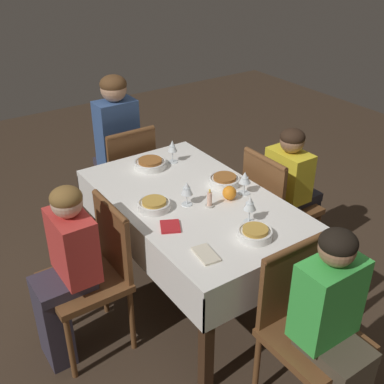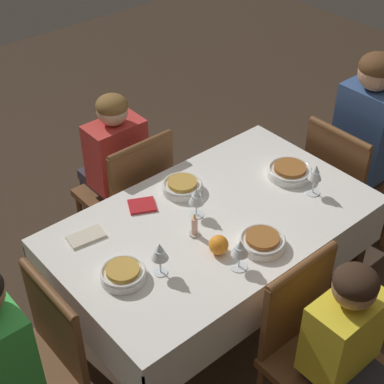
# 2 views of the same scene
# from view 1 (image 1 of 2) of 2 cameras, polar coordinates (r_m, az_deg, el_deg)

# --- Properties ---
(ground_plane) EXTENTS (8.00, 8.00, 0.00)m
(ground_plane) POSITION_cam_1_polar(r_m,az_deg,el_deg) (3.29, 0.04, -11.95)
(ground_plane) COLOR #3D2D21
(dining_table) EXTENTS (1.45, 0.86, 0.74)m
(dining_table) POSITION_cam_1_polar(r_m,az_deg,el_deg) (2.90, 0.04, -2.29)
(dining_table) COLOR white
(dining_table) RESTS_ON ground_plane
(chair_east) EXTENTS (0.42, 0.42, 0.89)m
(chair_east) POSITION_cam_1_polar(r_m,az_deg,el_deg) (3.71, -7.84, 2.32)
(chair_east) COLOR brown
(chair_east) RESTS_ON ground_plane
(chair_south) EXTENTS (0.42, 0.42, 0.89)m
(chair_south) POSITION_cam_1_polar(r_m,az_deg,el_deg) (3.32, 9.82, -1.33)
(chair_south) COLOR brown
(chair_south) RESTS_ON ground_plane
(chair_north) EXTENTS (0.42, 0.42, 0.89)m
(chair_north) POSITION_cam_1_polar(r_m,az_deg,el_deg) (2.73, -11.45, -9.03)
(chair_north) COLOR brown
(chair_north) RESTS_ON ground_plane
(chair_west) EXTENTS (0.42, 0.42, 0.89)m
(chair_west) POSITION_cam_1_polar(r_m,az_deg,el_deg) (2.44, 13.30, -14.89)
(chair_west) COLOR brown
(chair_west) RESTS_ON ground_plane
(person_adult_denim) EXTENTS (0.34, 0.30, 1.23)m
(person_adult_denim) POSITION_cam_1_polar(r_m,az_deg,el_deg) (3.75, -9.09, 5.82)
(person_adult_denim) COLOR #383342
(person_adult_denim) RESTS_ON ground_plane
(person_child_yellow) EXTENTS (0.30, 0.33, 1.02)m
(person_child_yellow) POSITION_cam_1_polar(r_m,az_deg,el_deg) (3.39, 11.94, 0.35)
(person_child_yellow) COLOR #282833
(person_child_yellow) RESTS_ON ground_plane
(person_child_red) EXTENTS (0.30, 0.33, 1.05)m
(person_child_red) POSITION_cam_1_polar(r_m,az_deg,el_deg) (2.65, -14.85, -8.88)
(person_child_red) COLOR #383342
(person_child_red) RESTS_ON ground_plane
(person_child_green) EXTENTS (0.33, 0.30, 1.09)m
(person_child_green) POSITION_cam_1_polar(r_m,az_deg,el_deg) (2.31, 16.52, -15.34)
(person_child_green) COLOR #4C4233
(person_child_green) RESTS_ON ground_plane
(bowl_east) EXTENTS (0.22, 0.22, 0.06)m
(bowl_east) POSITION_cam_1_polar(r_m,az_deg,el_deg) (3.22, -4.99, 3.39)
(bowl_east) COLOR white
(bowl_east) RESTS_ON dining_table
(wine_glass_east) EXTENTS (0.07, 0.07, 0.16)m
(wine_glass_east) POSITION_cam_1_polar(r_m,az_deg,el_deg) (3.24, -2.34, 5.35)
(wine_glass_east) COLOR white
(wine_glass_east) RESTS_ON dining_table
(bowl_south) EXTENTS (0.20, 0.20, 0.06)m
(bowl_south) POSITION_cam_1_polar(r_m,az_deg,el_deg) (3.00, 3.89, 1.43)
(bowl_south) COLOR white
(bowl_south) RESTS_ON dining_table
(wine_glass_south) EXTENTS (0.07, 0.07, 0.14)m
(wine_glass_south) POSITION_cam_1_polar(r_m,az_deg,el_deg) (2.87, 6.27, 1.61)
(wine_glass_south) COLOR white
(wine_glass_south) RESTS_ON dining_table
(bowl_north) EXTENTS (0.19, 0.19, 0.06)m
(bowl_north) POSITION_cam_1_polar(r_m,az_deg,el_deg) (2.75, -4.49, -1.47)
(bowl_north) COLOR white
(bowl_north) RESTS_ON dining_table
(wine_glass_north) EXTENTS (0.07, 0.07, 0.15)m
(wine_glass_north) POSITION_cam_1_polar(r_m,az_deg,el_deg) (2.74, -0.63, 0.37)
(wine_glass_north) COLOR white
(wine_glass_north) RESTS_ON dining_table
(bowl_west) EXTENTS (0.19, 0.19, 0.06)m
(bowl_west) POSITION_cam_1_polar(r_m,az_deg,el_deg) (2.52, 7.50, -4.84)
(bowl_west) COLOR white
(bowl_west) RESTS_ON dining_table
(wine_glass_west) EXTENTS (0.07, 0.07, 0.16)m
(wine_glass_west) POSITION_cam_1_polar(r_m,az_deg,el_deg) (2.59, 6.88, -1.42)
(wine_glass_west) COLOR white
(wine_glass_west) RESTS_ON dining_table
(candle_centerpiece) EXTENTS (0.05, 0.05, 0.12)m
(candle_centerpiece) POSITION_cam_1_polar(r_m,az_deg,el_deg) (2.75, 2.09, -1.02)
(candle_centerpiece) COLOR beige
(candle_centerpiece) RESTS_ON dining_table
(orange_fruit) EXTENTS (0.08, 0.08, 0.08)m
(orange_fruit) POSITION_cam_1_polar(r_m,az_deg,el_deg) (2.83, 4.46, -0.10)
(orange_fruit) COLOR orange
(orange_fruit) RESTS_ON dining_table
(napkin_red_folded) EXTENTS (0.16, 0.15, 0.01)m
(napkin_red_folded) POSITION_cam_1_polar(r_m,az_deg,el_deg) (2.59, -2.60, -4.10)
(napkin_red_folded) COLOR red
(napkin_red_folded) RESTS_ON dining_table
(napkin_spare_side) EXTENTS (0.17, 0.11, 0.01)m
(napkin_spare_side) POSITION_cam_1_polar(r_m,az_deg,el_deg) (2.38, 1.66, -7.39)
(napkin_spare_side) COLOR beige
(napkin_spare_side) RESTS_ON dining_table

